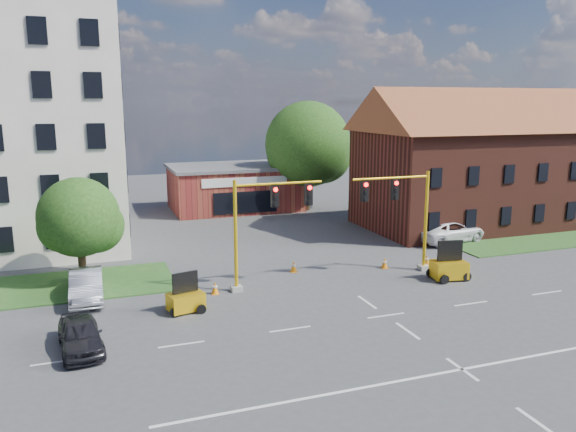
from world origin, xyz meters
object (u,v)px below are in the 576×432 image
object	(u,v)px
signal_mast_west	(264,220)
trailer_west	(186,300)
signal_mast_east	(403,210)
pickup_white	(449,231)
trailer_east	(449,268)
sedan_dark	(80,334)

from	to	relation	value
signal_mast_west	trailer_west	bearing A→B (deg)	-156.25
signal_mast_west	signal_mast_east	world-z (taller)	same
trailer_west	pickup_white	bearing A→B (deg)	6.63
signal_mast_east	signal_mast_west	bearing A→B (deg)	180.00
signal_mast_west	trailer_east	size ratio (longest dim) A/B	2.76
signal_mast_east	sedan_dark	xyz separation A→B (m)	(-18.43, -5.13, -3.22)
signal_mast_east	pickup_white	distance (m)	9.89
signal_mast_west	sedan_dark	size ratio (longest dim) A/B	1.50
signal_mast_west	trailer_east	distance (m)	11.38
trailer_west	trailer_east	world-z (taller)	trailer_east
signal_mast_east	trailer_west	world-z (taller)	signal_mast_east
trailer_west	trailer_east	size ratio (longest dim) A/B	0.87
signal_mast_east	trailer_east	distance (m)	4.34
signal_mast_west	trailer_west	size ratio (longest dim) A/B	3.19
trailer_west	pickup_white	world-z (taller)	trailer_west
trailer_east	pickup_white	world-z (taller)	trailer_east
signal_mast_west	signal_mast_east	distance (m)	8.71
trailer_west	trailer_east	xyz separation A→B (m)	(15.50, -0.00, 0.09)
trailer_east	sedan_dark	xyz separation A→B (m)	(-20.43, -3.02, 0.00)
signal_mast_east	sedan_dark	distance (m)	19.40
signal_mast_east	pickup_white	size ratio (longest dim) A/B	1.06
signal_mast_east	trailer_east	bearing A→B (deg)	-46.64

